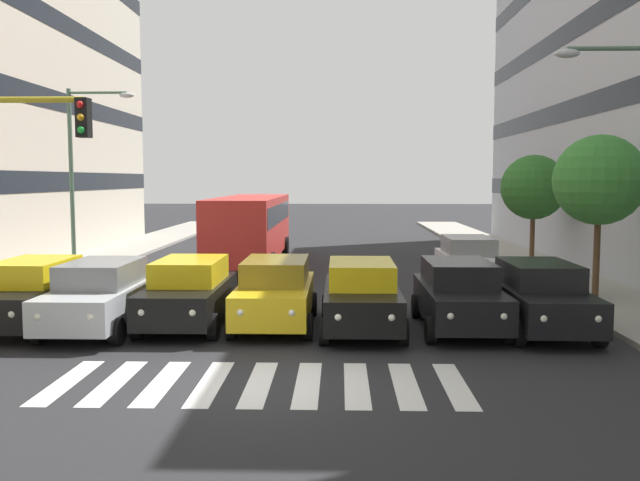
# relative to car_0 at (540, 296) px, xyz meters

# --- Properties ---
(ground_plane) EXTENTS (180.00, 180.00, 0.00)m
(ground_plane) POSITION_rel_car_0_xyz_m (6.42, 4.39, -0.89)
(ground_plane) COLOR #262628
(crosswalk_markings) EXTENTS (7.65, 2.80, 0.01)m
(crosswalk_markings) POSITION_rel_car_0_xyz_m (6.42, 4.39, -0.88)
(crosswalk_markings) COLOR silver
(crosswalk_markings) RESTS_ON ground_plane
(car_0) EXTENTS (2.02, 4.44, 1.72)m
(car_0) POSITION_rel_car_0_xyz_m (0.00, 0.00, 0.00)
(car_0) COLOR black
(car_0) RESTS_ON ground_plane
(car_1) EXTENTS (2.02, 4.44, 1.72)m
(car_1) POSITION_rel_car_0_xyz_m (1.95, -0.20, 0.00)
(car_1) COLOR black
(car_1) RESTS_ON ground_plane
(car_2) EXTENTS (2.02, 4.44, 1.72)m
(car_2) POSITION_rel_car_0_xyz_m (4.39, -0.01, 0.00)
(car_2) COLOR black
(car_2) RESTS_ON ground_plane
(car_3) EXTENTS (2.02, 4.44, 1.72)m
(car_3) POSITION_rel_car_0_xyz_m (6.57, -0.46, 0.00)
(car_3) COLOR gold
(car_3) RESTS_ON ground_plane
(car_4) EXTENTS (2.02, 4.44, 1.72)m
(car_4) POSITION_rel_car_0_xyz_m (8.78, -0.40, 0.00)
(car_4) COLOR black
(car_4) RESTS_ON ground_plane
(car_5) EXTENTS (2.02, 4.44, 1.72)m
(car_5) POSITION_rel_car_0_xyz_m (10.88, 0.14, 0.00)
(car_5) COLOR #B2B7BC
(car_5) RESTS_ON ground_plane
(car_6) EXTENTS (2.02, 4.44, 1.72)m
(car_6) POSITION_rel_car_0_xyz_m (12.73, -0.11, 0.00)
(car_6) COLOR black
(car_6) RESTS_ON ground_plane
(car_row2_0) EXTENTS (2.02, 4.44, 1.72)m
(car_row2_0) POSITION_rel_car_0_xyz_m (0.35, -7.26, 0.00)
(car_row2_0) COLOR silver
(car_row2_0) RESTS_ON ground_plane
(bus_behind_traffic) EXTENTS (2.78, 10.50, 3.00)m
(bus_behind_traffic) POSITION_rel_car_0_xyz_m (8.78, -12.43, 0.97)
(bus_behind_traffic) COLOR red
(bus_behind_traffic) RESTS_ON ground_plane
(street_lamp_right) EXTENTS (2.55, 0.28, 6.99)m
(street_lamp_right) POSITION_rel_car_0_xyz_m (14.70, -8.75, 3.51)
(street_lamp_right) COLOR #4C6B56
(street_lamp_right) RESTS_ON sidewalk_right
(street_tree_1) EXTENTS (2.77, 2.77, 4.97)m
(street_tree_1) POSITION_rel_car_0_xyz_m (-3.00, -4.32, 2.84)
(street_tree_1) COLOR #513823
(street_tree_1) RESTS_ON sidewalk_left
(street_tree_2) EXTENTS (2.73, 2.73, 4.64)m
(street_tree_2) POSITION_rel_car_0_xyz_m (-3.24, -12.09, 2.53)
(street_tree_2) COLOR #513823
(street_tree_2) RESTS_ON sidewalk_left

